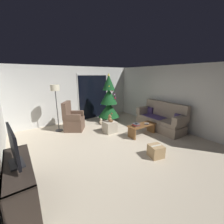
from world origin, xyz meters
TOP-DOWN VIEW (x-y plane):
  - ground_plane at (0.00, 0.00)m, footprint 7.00×7.00m
  - wall_back at (0.00, 3.06)m, footprint 5.72×0.12m
  - wall_right at (2.86, 0.00)m, footprint 0.12×6.00m
  - patio_door_frame at (0.86, 2.99)m, footprint 1.60×0.02m
  - patio_door_glass at (0.86, 2.97)m, footprint 1.50×0.02m
  - couch at (2.32, 0.03)m, footprint 0.85×1.97m
  - coffee_table at (1.25, 0.04)m, footprint 1.10×0.40m
  - remote_graphite at (1.37, -0.05)m, footprint 0.16×0.11m
  - remote_white at (1.47, 0.02)m, footprint 0.13×0.15m
  - book_stack at (0.97, 0.05)m, footprint 0.23×0.22m
  - cell_phone at (0.96, 0.04)m, footprint 0.11×0.16m
  - christmas_tree at (1.18, 2.07)m, footprint 0.97×0.97m
  - armchair at (-0.60, 1.95)m, footprint 0.96×0.95m
  - floor_lamp at (-1.11, 2.17)m, footprint 0.32×0.32m
  - media_shelf at (-2.53, -0.83)m, footprint 0.40×1.40m
  - television at (-2.50, -0.78)m, footprint 0.24×0.84m
  - ottoman at (0.45, 0.93)m, footprint 0.44×0.44m
  - teddy_bear_chestnut at (0.46, 0.92)m, footprint 0.21×0.22m
  - teddy_bear_cream_by_tree at (0.62, 1.86)m, footprint 0.22×0.21m
  - cardboard_box_taped_mid_floor at (0.52, -1.18)m, footprint 0.42×0.42m

SIDE VIEW (x-z plane):
  - ground_plane at x=0.00m, z-range 0.00..0.00m
  - teddy_bear_cream_by_tree at x=0.62m, z-range -0.02..0.26m
  - cardboard_box_taped_mid_floor at x=0.52m, z-range 0.00..0.32m
  - ottoman at x=0.45m, z-range 0.00..0.42m
  - coffee_table at x=1.25m, z-range 0.07..0.47m
  - media_shelf at x=-2.53m, z-range -0.02..0.71m
  - couch at x=2.32m, z-range -0.14..0.94m
  - armchair at x=-0.60m, z-range -0.16..0.97m
  - remote_graphite at x=1.37m, z-range 0.40..0.42m
  - remote_white at x=1.47m, z-range 0.40..0.42m
  - book_stack at x=0.97m, z-range 0.40..0.49m
  - cell_phone at x=0.96m, z-range 0.49..0.50m
  - teddy_bear_chestnut at x=0.46m, z-range 0.40..0.68m
  - christmas_tree at x=1.18m, z-range -0.13..2.07m
  - television at x=-2.50m, z-range 0.74..1.35m
  - patio_door_glass at x=0.86m, z-range 0.00..2.10m
  - patio_door_frame at x=0.86m, z-range 0.00..2.20m
  - wall_back at x=0.00m, z-range 0.00..2.50m
  - wall_right at x=2.86m, z-range 0.00..2.50m
  - floor_lamp at x=-1.11m, z-range 0.61..2.40m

